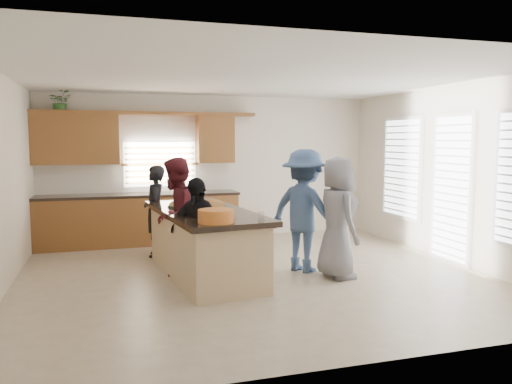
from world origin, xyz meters
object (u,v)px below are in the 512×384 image
object	(u,v)px
salad_bowl	(216,215)
woman_right_front	(337,218)
woman_left_back	(155,211)
woman_right_back	(305,211)
woman_left_front	(197,233)
island	(205,244)
woman_left_mid	(176,216)

from	to	relation	value
salad_bowl	woman_right_front	distance (m)	1.91
woman_left_back	woman_right_back	world-z (taller)	woman_right_back
woman_left_front	woman_right_front	world-z (taller)	woman_right_front
salad_bowl	woman_right_front	xyz separation A→B (m)	(1.84, 0.49, -0.18)
woman_left_back	woman_left_front	size ratio (longest dim) A/B	1.04
island	woman_left_front	xyz separation A→B (m)	(-0.21, -0.59, 0.28)
salad_bowl	woman_left_back	bearing A→B (deg)	101.07
salad_bowl	woman_left_mid	bearing A→B (deg)	103.75
salad_bowl	woman_left_front	distance (m)	0.61
island	woman_left_mid	bearing A→B (deg)	146.75
woman_left_front	woman_right_back	xyz separation A→B (m)	(1.68, 0.43, 0.17)
woman_left_back	salad_bowl	bearing A→B (deg)	16.73
woman_left_mid	woman_right_front	size ratio (longest dim) A/B	0.99
island	woman_right_back	size ratio (longest dim) A/B	1.56
salad_bowl	woman_left_back	xyz separation A→B (m)	(-0.50, 2.55, -0.28)
woman_left_mid	woman_right_back	size ratio (longest dim) A/B	0.94
woman_right_front	woman_left_mid	bearing A→B (deg)	68.27
woman_left_front	woman_right_back	distance (m)	1.74
salad_bowl	woman_left_front	world-z (taller)	woman_left_front
woman_left_mid	woman_right_back	bearing A→B (deg)	103.52
island	woman_right_front	xyz separation A→B (m)	(1.78, -0.62, 0.40)
island	woman_right_back	xyz separation A→B (m)	(1.47, -0.16, 0.45)
woman_right_front	salad_bowl	bearing A→B (deg)	103.48
woman_right_back	woman_left_back	bearing A→B (deg)	16.74
woman_left_mid	island	bearing A→B (deg)	87.89
island	woman_right_front	distance (m)	1.92
woman_left_back	woman_right_back	xyz separation A→B (m)	(2.03, -1.61, 0.14)
woman_left_back	woman_right_front	distance (m)	3.12
woman_left_mid	woman_right_back	xyz separation A→B (m)	(1.85, -0.35, 0.06)
woman_left_mid	woman_left_front	size ratio (longest dim) A/B	1.16
woman_left_front	woman_right_front	bearing A→B (deg)	47.89
salad_bowl	woman_right_back	distance (m)	1.80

